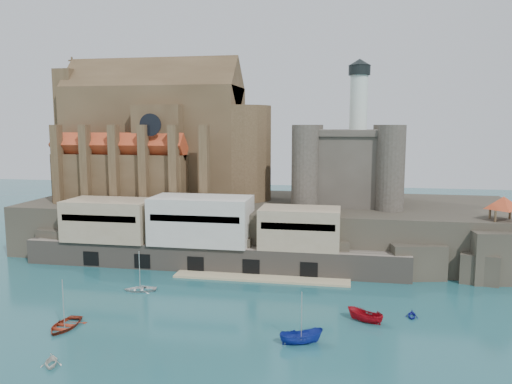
{
  "coord_description": "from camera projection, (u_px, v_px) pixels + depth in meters",
  "views": [
    {
      "loc": [
        15.83,
        -62.83,
        26.08
      ],
      "look_at": [
        -1.41,
        32.0,
        12.98
      ],
      "focal_mm": 35.0,
      "sensor_mm": 36.0,
      "label": 1
    }
  ],
  "objects": [
    {
      "name": "church",
      "position": [
        163.0,
        142.0,
        109.67
      ],
      "size": [
        47.0,
        25.93,
        30.51
      ],
      "color": "#4A3722",
      "rests_on": "promontory"
    },
    {
      "name": "boat_6",
      "position": [
        140.0,
        290.0,
        78.86
      ],
      "size": [
        1.92,
        3.8,
        5.11
      ],
      "primitive_type": "imported",
      "rotation": [
        0.0,
        0.0,
        4.96
      ],
      "color": "silver",
      "rests_on": "ground"
    },
    {
      "name": "boat_1",
      "position": [
        51.0,
        365.0,
        54.36
      ],
      "size": [
        3.11,
        2.59,
        3.1
      ],
      "primitive_type": "imported",
      "rotation": [
        0.0,
        0.0,
        0.42
      ],
      "color": "silver",
      "rests_on": "ground"
    },
    {
      "name": "boat_7",
      "position": [
        412.0,
        317.0,
        67.98
      ],
      "size": [
        2.4,
        1.65,
        2.6
      ],
      "primitive_type": "imported",
      "rotation": [
        0.0,
        0.0,
        6.15
      ],
      "color": "#1B219D",
      "rests_on": "ground"
    },
    {
      "name": "ground",
      "position": [
        224.0,
        318.0,
        67.57
      ],
      "size": [
        300.0,
        300.0,
        0.0
      ],
      "primitive_type": "plane",
      "color": "#184B52",
      "rests_on": "ground"
    },
    {
      "name": "pavilion",
      "position": [
        503.0,
        204.0,
        83.76
      ],
      "size": [
        6.4,
        6.4,
        5.4
      ],
      "color": "#4A3722",
      "rests_on": "rock_outcrop"
    },
    {
      "name": "boat_2",
      "position": [
        301.0,
        343.0,
        59.83
      ],
      "size": [
        2.64,
        2.61,
        5.37
      ],
      "primitive_type": "imported",
      "rotation": [
        0.0,
        0.0,
        1.92
      ],
      "color": "navy",
      "rests_on": "ground"
    },
    {
      "name": "rock_outcrop",
      "position": [
        500.0,
        255.0,
        84.78
      ],
      "size": [
        14.5,
        10.5,
        8.7
      ],
      "color": "#2A261F",
      "rests_on": "ground"
    },
    {
      "name": "castle_keep",
      "position": [
        348.0,
        162.0,
        102.3
      ],
      "size": [
        21.2,
        21.2,
        29.3
      ],
      "color": "#403A32",
      "rests_on": "promontory"
    },
    {
      "name": "promontory",
      "position": [
        268.0,
        225.0,
        105.32
      ],
      "size": [
        100.0,
        36.0,
        10.0
      ],
      "color": "#2A261F",
      "rests_on": "ground"
    },
    {
      "name": "quay",
      "position": [
        200.0,
        235.0,
        91.05
      ],
      "size": [
        70.0,
        12.0,
        13.05
      ],
      "color": "#6E6458",
      "rests_on": "ground"
    },
    {
      "name": "boat_0",
      "position": [
        65.0,
        328.0,
        64.45
      ],
      "size": [
        4.36,
        1.28,
        6.09
      ],
      "primitive_type": "imported",
      "rotation": [
        0.0,
        0.0,
        0.0
      ],
      "color": "maroon",
      "rests_on": "ground"
    },
    {
      "name": "boat_5",
      "position": [
        365.0,
        321.0,
        66.47
      ],
      "size": [
        2.6,
        2.58,
        5.07
      ],
      "primitive_type": "imported",
      "rotation": [
        0.0,
        0.0,
        4.25
      ],
      "color": "#9D0914",
      "rests_on": "ground"
    }
  ]
}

